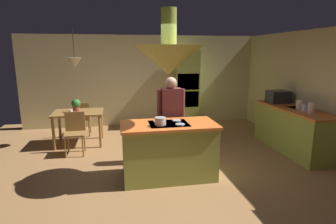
{
  "coord_description": "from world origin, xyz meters",
  "views": [
    {
      "loc": [
        -0.83,
        -4.53,
        2.08
      ],
      "look_at": [
        0.1,
        0.4,
        1.0
      ],
      "focal_mm": 29.7,
      "sensor_mm": 36.0,
      "label": 1
    }
  ],
  "objects_px": {
    "kitchen_island": "(169,150)",
    "person_at_island": "(171,114)",
    "canister_tea": "(299,105)",
    "cooking_pot_on_cooktop": "(160,121)",
    "chair_by_back_wall": "(82,117)",
    "cup_on_table": "(71,112)",
    "canister_sugar": "(305,108)",
    "microwave_on_counter": "(278,97)",
    "chair_facing_island": "(75,130)",
    "potted_plant_on_table": "(76,105)",
    "canister_flour": "(311,108)",
    "oven_tower": "(186,89)",
    "dining_table": "(78,116)"
  },
  "relations": [
    {
      "from": "canister_sugar",
      "to": "microwave_on_counter",
      "type": "relative_size",
      "value": 0.31
    },
    {
      "from": "canister_tea",
      "to": "microwave_on_counter",
      "type": "xyz_separation_m",
      "value": [
        0.0,
        0.78,
        0.05
      ]
    },
    {
      "from": "kitchen_island",
      "to": "canister_sugar",
      "type": "relative_size",
      "value": 11.0
    },
    {
      "from": "cup_on_table",
      "to": "microwave_on_counter",
      "type": "bearing_deg",
      "value": -5.84
    },
    {
      "from": "canister_flour",
      "to": "canister_sugar",
      "type": "distance_m",
      "value": 0.18
    },
    {
      "from": "canister_sugar",
      "to": "chair_facing_island",
      "type": "bearing_deg",
      "value": 167.51
    },
    {
      "from": "oven_tower",
      "to": "microwave_on_counter",
      "type": "distance_m",
      "value": 2.52
    },
    {
      "from": "cup_on_table",
      "to": "canister_tea",
      "type": "height_order",
      "value": "canister_tea"
    },
    {
      "from": "microwave_on_counter",
      "to": "cooking_pot_on_cooktop",
      "type": "bearing_deg",
      "value": -152.69
    },
    {
      "from": "microwave_on_counter",
      "to": "canister_flour",
      "type": "bearing_deg",
      "value": -90.0
    },
    {
      "from": "chair_facing_island",
      "to": "potted_plant_on_table",
      "type": "relative_size",
      "value": 2.9
    },
    {
      "from": "potted_plant_on_table",
      "to": "cooking_pot_on_cooktop",
      "type": "height_order",
      "value": "cooking_pot_on_cooktop"
    },
    {
      "from": "potted_plant_on_table",
      "to": "cooking_pot_on_cooktop",
      "type": "bearing_deg",
      "value": -54.4
    },
    {
      "from": "canister_flour",
      "to": "microwave_on_counter",
      "type": "height_order",
      "value": "microwave_on_counter"
    },
    {
      "from": "canister_tea",
      "to": "kitchen_island",
      "type": "bearing_deg",
      "value": -167.22
    },
    {
      "from": "chair_facing_island",
      "to": "microwave_on_counter",
      "type": "bearing_deg",
      "value": -0.64
    },
    {
      "from": "dining_table",
      "to": "chair_by_back_wall",
      "type": "xyz_separation_m",
      "value": [
        0.0,
        0.63,
        -0.15
      ]
    },
    {
      "from": "dining_table",
      "to": "cooking_pot_on_cooktop",
      "type": "xyz_separation_m",
      "value": [
        1.54,
        -2.23,
        0.36
      ]
    },
    {
      "from": "person_at_island",
      "to": "canister_tea",
      "type": "relative_size",
      "value": 8.79
    },
    {
      "from": "canister_tea",
      "to": "cooking_pot_on_cooktop",
      "type": "distance_m",
      "value": 3.1
    },
    {
      "from": "dining_table",
      "to": "person_at_island",
      "type": "xyz_separation_m",
      "value": [
        1.87,
        -1.42,
        0.28
      ]
    },
    {
      "from": "kitchen_island",
      "to": "potted_plant_on_table",
      "type": "relative_size",
      "value": 5.25
    },
    {
      "from": "chair_by_back_wall",
      "to": "canister_sugar",
      "type": "bearing_deg",
      "value": 153.48
    },
    {
      "from": "cup_on_table",
      "to": "canister_sugar",
      "type": "bearing_deg",
      "value": -17.07
    },
    {
      "from": "canister_tea",
      "to": "cooking_pot_on_cooktop",
      "type": "height_order",
      "value": "canister_tea"
    },
    {
      "from": "kitchen_island",
      "to": "cooking_pot_on_cooktop",
      "type": "xyz_separation_m",
      "value": [
        -0.16,
        -0.13,
        0.54
      ]
    },
    {
      "from": "potted_plant_on_table",
      "to": "canister_sugar",
      "type": "xyz_separation_m",
      "value": [
        4.56,
        -1.59,
        0.08
      ]
    },
    {
      "from": "oven_tower",
      "to": "chair_by_back_wall",
      "type": "bearing_deg",
      "value": -169.61
    },
    {
      "from": "kitchen_island",
      "to": "canister_tea",
      "type": "xyz_separation_m",
      "value": [
        2.84,
        0.64,
        0.56
      ]
    },
    {
      "from": "canister_flour",
      "to": "canister_sugar",
      "type": "height_order",
      "value": "canister_flour"
    },
    {
      "from": "potted_plant_on_table",
      "to": "oven_tower",
      "type": "bearing_deg",
      "value": 22.84
    },
    {
      "from": "cup_on_table",
      "to": "microwave_on_counter",
      "type": "xyz_separation_m",
      "value": [
        4.66,
        -0.48,
        0.27
      ]
    },
    {
      "from": "canister_flour",
      "to": "canister_sugar",
      "type": "relative_size",
      "value": 1.39
    },
    {
      "from": "dining_table",
      "to": "chair_facing_island",
      "type": "height_order",
      "value": "chair_facing_island"
    },
    {
      "from": "chair_by_back_wall",
      "to": "cup_on_table",
      "type": "height_order",
      "value": "chair_by_back_wall"
    },
    {
      "from": "oven_tower",
      "to": "canister_flour",
      "type": "distance_m",
      "value": 3.43
    },
    {
      "from": "person_at_island",
      "to": "canister_sugar",
      "type": "height_order",
      "value": "person_at_island"
    },
    {
      "from": "dining_table",
      "to": "cooking_pot_on_cooktop",
      "type": "relative_size",
      "value": 6.1
    },
    {
      "from": "chair_facing_island",
      "to": "canister_sugar",
      "type": "xyz_separation_m",
      "value": [
        4.54,
        -1.01,
        0.51
      ]
    },
    {
      "from": "oven_tower",
      "to": "chair_facing_island",
      "type": "relative_size",
      "value": 2.45
    },
    {
      "from": "dining_table",
      "to": "person_at_island",
      "type": "relative_size",
      "value": 0.67
    },
    {
      "from": "kitchen_island",
      "to": "person_at_island",
      "type": "bearing_deg",
      "value": 75.7
    },
    {
      "from": "dining_table",
      "to": "cup_on_table",
      "type": "xyz_separation_m",
      "value": [
        -0.12,
        -0.2,
        0.15
      ]
    },
    {
      "from": "kitchen_island",
      "to": "cup_on_table",
      "type": "xyz_separation_m",
      "value": [
        -1.82,
        1.9,
        0.33
      ]
    },
    {
      "from": "cup_on_table",
      "to": "microwave_on_counter",
      "type": "distance_m",
      "value": 4.69
    },
    {
      "from": "chair_facing_island",
      "to": "microwave_on_counter",
      "type": "relative_size",
      "value": 1.89
    },
    {
      "from": "dining_table",
      "to": "chair_facing_island",
      "type": "bearing_deg",
      "value": -90.0
    },
    {
      "from": "oven_tower",
      "to": "potted_plant_on_table",
      "type": "bearing_deg",
      "value": -157.16
    },
    {
      "from": "chair_by_back_wall",
      "to": "canister_flour",
      "type": "bearing_deg",
      "value": 151.69
    },
    {
      "from": "kitchen_island",
      "to": "cooking_pot_on_cooktop",
      "type": "distance_m",
      "value": 0.58
    }
  ]
}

